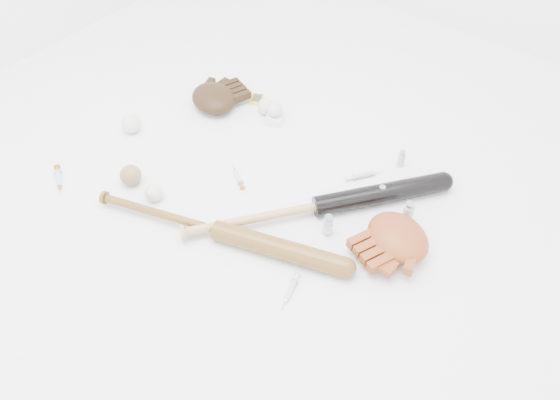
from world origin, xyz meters
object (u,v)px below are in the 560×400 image
Objects in this scene: bat_dark at (318,206)px; glove_dark at (213,98)px; pedestal at (275,119)px; bat_wood at (218,231)px.

bat_dark is 4.00× the size of glove_dark.
bat_dark is 0.73m from glove_dark.
glove_dark is at bearing -164.34° from pedestal.
pedestal is at bearing 92.25° from bat_dark.
glove_dark is at bearing 109.54° from bat_dark.
bat_dark is at bearing 37.66° from bat_wood.
bat_dark is at bearing 2.07° from glove_dark.
bat_wood is at bearing -69.50° from pedestal.
glove_dark is 3.71× the size of pedestal.
bat_wood is (-0.20, -0.29, -0.00)m from bat_dark.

